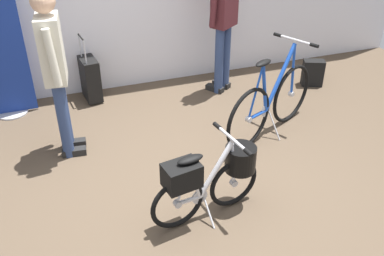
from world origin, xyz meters
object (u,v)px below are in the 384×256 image
at_px(display_bike_left, 271,103).
at_px(folding_bike_foreground, 212,176).
at_px(visitor_near_wall, 55,66).
at_px(visitor_browsing, 224,12).
at_px(backpack_on_floor, 313,73).
at_px(rolling_suitcase, 90,79).

bearing_deg(display_bike_left, folding_bike_foreground, -137.84).
relative_size(display_bike_left, visitor_near_wall, 0.80).
height_order(visitor_browsing, backpack_on_floor, visitor_browsing).
bearing_deg(display_bike_left, backpack_on_floor, 38.31).
bearing_deg(backpack_on_floor, visitor_near_wall, -171.10).
bearing_deg(backpack_on_floor, folding_bike_foreground, -139.76).
bearing_deg(visitor_browsing, backpack_on_floor, -12.69).
xyz_separation_m(folding_bike_foreground, visitor_near_wall, (-1.03, 1.35, 0.56)).
xyz_separation_m(folding_bike_foreground, backpack_on_floor, (2.19, 1.85, -0.22)).
bearing_deg(visitor_browsing, visitor_near_wall, -159.10).
height_order(visitor_near_wall, visitor_browsing, visitor_browsing).
xyz_separation_m(display_bike_left, visitor_near_wall, (-2.10, 0.38, 0.57)).
bearing_deg(display_bike_left, rolling_suitcase, 139.61).
relative_size(folding_bike_foreground, visitor_browsing, 0.56).
distance_m(folding_bike_foreground, visitor_near_wall, 1.79).
relative_size(visitor_browsing, backpack_on_floor, 5.09).
height_order(folding_bike_foreground, visitor_browsing, visitor_browsing).
xyz_separation_m(folding_bike_foreground, rolling_suitcase, (-0.63, 2.42, -0.11)).
height_order(folding_bike_foreground, backpack_on_floor, folding_bike_foreground).
bearing_deg(folding_bike_foreground, visitor_browsing, 64.93).
xyz_separation_m(rolling_suitcase, backpack_on_floor, (2.82, -0.57, -0.11)).
distance_m(display_bike_left, visitor_browsing, 1.33).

